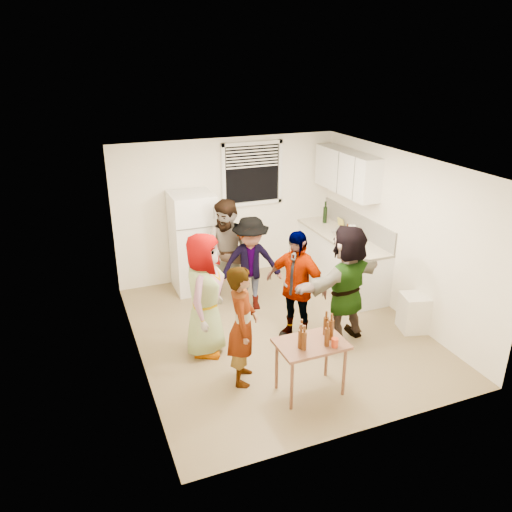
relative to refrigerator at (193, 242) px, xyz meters
name	(u,v)px	position (x,y,z in m)	size (l,w,h in m)	color
room	(278,331)	(0.75, -1.88, -0.85)	(4.00, 4.50, 2.50)	white
window	(252,174)	(1.20, 0.33, 1.00)	(1.12, 0.10, 1.06)	white
refrigerator	(193,242)	(0.00, 0.00, 0.00)	(0.70, 0.70, 1.70)	white
counter_lower	(340,260)	(2.45, -0.73, -0.42)	(0.60, 2.20, 0.86)	white
countertop	(342,236)	(2.45, -0.73, 0.03)	(0.64, 2.22, 0.04)	beige
backsplash	(357,223)	(2.74, -0.73, 0.23)	(0.03, 2.20, 0.36)	#BAB6AA
upper_cabinets	(347,172)	(2.58, -0.53, 1.10)	(0.34, 1.60, 0.70)	white
kettle	(341,237)	(2.40, -0.79, 0.05)	(0.26, 0.21, 0.21)	silver
paper_towel	(351,241)	(2.43, -1.05, 0.05)	(0.13, 0.13, 0.28)	white
wine_bottle	(325,223)	(2.50, -0.02, 0.05)	(0.08, 0.08, 0.30)	black
beer_bottle_counter	(346,242)	(2.35, -1.04, 0.05)	(0.06, 0.06, 0.23)	#47230C
blue_cup	(348,250)	(2.19, -1.36, 0.05)	(0.10, 0.10, 0.13)	#181AD5
picture_frame	(341,222)	(2.67, -0.30, 0.12)	(0.02, 0.18, 0.15)	#DFCE4B
trash_bin	(414,314)	(2.63, -2.56, -0.60)	(0.38, 0.38, 0.56)	white
serving_table	(309,391)	(0.53, -3.30, -0.85)	(0.81, 0.54, 0.69)	brown
beer_bottle_table	(330,339)	(0.78, -3.32, -0.16)	(0.06, 0.06, 0.25)	#47230C
red_cup	(334,347)	(0.74, -3.48, -0.16)	(0.08, 0.08, 0.11)	#A32F12
guest_grey	(207,350)	(-0.37, -1.98, -0.85)	(0.84, 1.71, 0.54)	gray
guest_stripe	(243,379)	(-0.13, -2.78, -0.85)	(0.56, 1.54, 0.37)	#141933
guest_back_left	(230,302)	(0.39, -0.73, -0.85)	(0.84, 1.73, 0.66)	brown
guest_back_right	(251,308)	(0.64, -1.05, -0.85)	(0.99, 1.53, 0.57)	#45454A
guest_black	(294,337)	(0.91, -2.10, -0.85)	(0.95, 1.63, 0.40)	black
guest_orange	(342,338)	(1.54, -2.39, -0.85)	(1.59, 1.72, 0.51)	#CA793C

